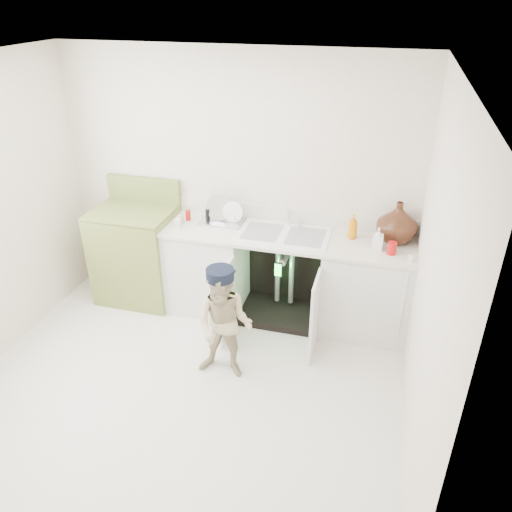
{
  "coord_description": "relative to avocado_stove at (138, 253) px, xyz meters",
  "views": [
    {
      "loc": [
        1.4,
        -2.88,
        2.93
      ],
      "look_at": [
        0.42,
        0.7,
        0.92
      ],
      "focal_mm": 35.0,
      "sensor_mm": 36.0,
      "label": 1
    }
  ],
  "objects": [
    {
      "name": "ground",
      "position": [
        0.98,
        -1.18,
        -0.51
      ],
      "size": [
        3.5,
        3.5,
        0.0
      ],
      "primitive_type": "plane",
      "color": "beige",
      "rests_on": "ground"
    },
    {
      "name": "repair_worker",
      "position": [
        1.26,
        -0.95,
        0.0
      ],
      "size": [
        0.58,
        0.82,
        1.01
      ],
      "rotation": [
        0.0,
        0.0,
        0.01
      ],
      "color": "#C1B28B",
      "rests_on": "ground"
    },
    {
      "name": "room_shell",
      "position": [
        0.98,
        -1.18,
        0.74
      ],
      "size": [
        6.0,
        5.5,
        1.26
      ],
      "color": "silver",
      "rests_on": "ground"
    },
    {
      "name": "avocado_stove",
      "position": [
        0.0,
        0.0,
        0.0
      ],
      "size": [
        0.79,
        0.65,
        1.23
      ],
      "color": "olive",
      "rests_on": "ground"
    },
    {
      "name": "counter_run",
      "position": [
        1.58,
        0.03,
        -0.02
      ],
      "size": [
        2.44,
        1.02,
        1.28
      ],
      "color": "white",
      "rests_on": "ground"
    }
  ]
}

